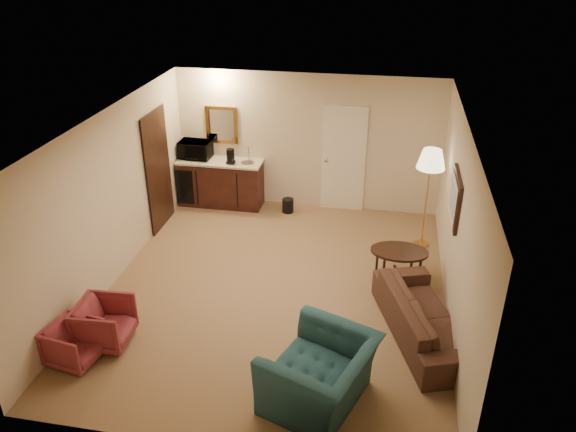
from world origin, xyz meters
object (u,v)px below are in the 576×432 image
(waste_bin, at_px, (288,206))
(microwave, at_px, (195,148))
(rose_chair_near, at_px, (74,341))
(coffee_maker, at_px, (231,156))
(coffee_table, at_px, (398,264))
(wetbar_cabinet, at_px, (221,183))
(rose_chair_far, at_px, (104,321))
(floor_lamp, at_px, (427,199))
(sofa, at_px, (425,310))
(teal_armchair, at_px, (320,365))

(waste_bin, height_order, microwave, microwave)
(rose_chair_near, bearing_deg, coffee_maker, 0.10)
(rose_chair_near, xyz_separation_m, coffee_table, (3.95, 2.64, -0.05))
(microwave, bearing_deg, waste_bin, -3.44)
(waste_bin, xyz_separation_m, microwave, (-1.85, 0.18, 0.99))
(coffee_table, height_order, waste_bin, coffee_table)
(wetbar_cabinet, relative_size, waste_bin, 6.04)
(rose_chair_far, distance_m, coffee_maker, 4.32)
(floor_lamp, xyz_separation_m, coffee_maker, (-3.60, 0.83, 0.19))
(sofa, distance_m, waste_bin, 4.13)
(teal_armchair, relative_size, rose_chair_far, 1.80)
(sofa, distance_m, teal_armchair, 1.87)
(rose_chair_far, bearing_deg, microwave, -0.32)
(wetbar_cabinet, xyz_separation_m, sofa, (3.80, -3.42, -0.05))
(sofa, distance_m, coffee_maker, 4.91)
(floor_lamp, bearing_deg, waste_bin, 161.87)
(coffee_table, height_order, floor_lamp, floor_lamp)
(wetbar_cabinet, distance_m, microwave, 0.83)
(teal_armchair, height_order, microwave, microwave)
(waste_bin, distance_m, microwave, 2.11)
(microwave, bearing_deg, floor_lamp, -10.85)
(teal_armchair, relative_size, waste_bin, 4.48)
(waste_bin, bearing_deg, coffee_table, -43.15)
(rose_chair_far, height_order, coffee_table, rose_chair_far)
(wetbar_cabinet, xyz_separation_m, rose_chair_far, (-0.29, -4.32, -0.12))
(sofa, xyz_separation_m, coffee_table, (-0.35, 1.34, -0.15))
(rose_chair_far, relative_size, waste_bin, 2.49)
(floor_lamp, height_order, waste_bin, floor_lamp)
(floor_lamp, bearing_deg, coffee_table, -109.18)
(rose_chair_near, xyz_separation_m, coffee_maker, (0.75, 4.62, 0.76))
(wetbar_cabinet, bearing_deg, floor_lamp, -13.58)
(teal_armchair, bearing_deg, coffee_table, -176.95)
(coffee_table, bearing_deg, wetbar_cabinet, 148.92)
(floor_lamp, relative_size, waste_bin, 6.45)
(wetbar_cabinet, xyz_separation_m, waste_bin, (1.35, -0.11, -0.32))
(coffee_table, distance_m, microwave, 4.58)
(teal_armchair, distance_m, rose_chair_far, 2.94)
(rose_chair_far, height_order, waste_bin, rose_chair_far)
(teal_armchair, height_order, rose_chair_far, teal_armchair)
(sofa, xyz_separation_m, coffee_maker, (-3.55, 3.32, 0.66))
(wetbar_cabinet, xyz_separation_m, floor_lamp, (3.85, -0.93, 0.41))
(sofa, distance_m, rose_chair_far, 4.19)
(rose_chair_near, bearing_deg, sofa, -63.87)
(waste_bin, bearing_deg, coffee_maker, 179.42)
(waste_bin, bearing_deg, microwave, 174.51)
(coffee_table, bearing_deg, rose_chair_far, -149.11)
(wetbar_cabinet, relative_size, sofa, 0.79)
(rose_chair_near, distance_m, coffee_table, 4.75)
(rose_chair_far, distance_m, microwave, 4.46)
(sofa, height_order, waste_bin, sofa)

